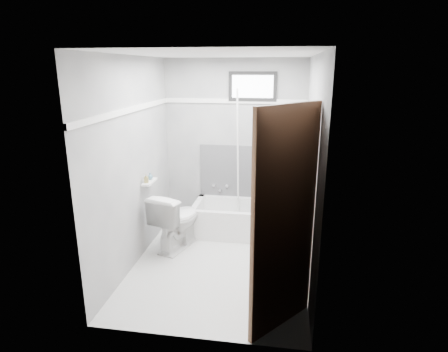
% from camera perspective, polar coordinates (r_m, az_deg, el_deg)
% --- Properties ---
extents(floor, '(2.60, 2.60, 0.00)m').
position_cam_1_polar(floor, '(4.61, -0.69, -13.25)').
color(floor, white).
rests_on(floor, ground).
extents(ceiling, '(2.60, 2.60, 0.00)m').
position_cam_1_polar(ceiling, '(4.02, -0.82, 18.10)').
color(ceiling, silver).
rests_on(ceiling, floor).
extents(wall_back, '(2.00, 0.02, 2.40)m').
position_cam_1_polar(wall_back, '(5.41, 1.57, 4.80)').
color(wall_back, slate).
rests_on(wall_back, floor).
extents(wall_front, '(2.00, 0.02, 2.40)m').
position_cam_1_polar(wall_front, '(2.94, -5.01, -5.07)').
color(wall_front, slate).
rests_on(wall_front, floor).
extents(wall_left, '(0.02, 2.60, 2.40)m').
position_cam_1_polar(wall_left, '(4.43, -13.61, 1.80)').
color(wall_left, slate).
rests_on(wall_left, floor).
extents(wall_right, '(0.02, 2.60, 2.40)m').
position_cam_1_polar(wall_right, '(4.11, 13.12, 0.74)').
color(wall_right, slate).
rests_on(wall_right, floor).
extents(bathtub, '(1.50, 0.70, 0.42)m').
position_cam_1_polar(bathtub, '(5.32, 3.44, -6.58)').
color(bathtub, white).
rests_on(bathtub, floor).
extents(office_chair, '(0.58, 0.58, 0.97)m').
position_cam_1_polar(office_chair, '(5.21, 8.72, -2.61)').
color(office_chair, slate).
rests_on(office_chair, bathtub).
extents(toilet, '(0.64, 0.85, 0.75)m').
position_cam_1_polar(toilet, '(4.89, -7.22, -6.72)').
color(toilet, white).
rests_on(toilet, floor).
extents(door, '(0.78, 0.78, 2.00)m').
position_cam_1_polar(door, '(2.98, 14.08, -9.46)').
color(door, brown).
rests_on(door, floor).
extents(window, '(0.66, 0.04, 0.40)m').
position_cam_1_polar(window, '(5.27, 4.39, 13.45)').
color(window, black).
rests_on(window, wall_back).
extents(backerboard, '(1.50, 0.02, 0.78)m').
position_cam_1_polar(backerboard, '(5.47, 4.12, 0.57)').
color(backerboard, '#4C4C4F').
rests_on(backerboard, wall_back).
extents(trim_back, '(2.00, 0.02, 0.06)m').
position_cam_1_polar(trim_back, '(5.31, 1.60, 11.35)').
color(trim_back, white).
rests_on(trim_back, wall_back).
extents(trim_left, '(0.02, 2.60, 0.06)m').
position_cam_1_polar(trim_left, '(4.32, -14.00, 9.79)').
color(trim_left, white).
rests_on(trim_left, wall_left).
extents(pole, '(0.02, 0.32, 1.93)m').
position_cam_1_polar(pole, '(5.20, 2.13, 2.64)').
color(pole, white).
rests_on(pole, bathtub).
extents(shelf, '(0.10, 0.32, 0.02)m').
position_cam_1_polar(shelf, '(4.74, -11.28, -0.87)').
color(shelf, silver).
rests_on(shelf, wall_left).
extents(soap_bottle_a, '(0.06, 0.06, 0.11)m').
position_cam_1_polar(soap_bottle_a, '(4.66, -11.77, -0.38)').
color(soap_bottle_a, olive).
rests_on(soap_bottle_a, shelf).
extents(soap_bottle_b, '(0.08, 0.08, 0.09)m').
position_cam_1_polar(soap_bottle_b, '(4.79, -11.19, 0.02)').
color(soap_bottle_b, slate).
rests_on(soap_bottle_b, shelf).
extents(faucet, '(0.26, 0.10, 0.16)m').
position_cam_1_polar(faucet, '(5.57, -0.56, -1.76)').
color(faucet, silver).
rests_on(faucet, wall_back).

